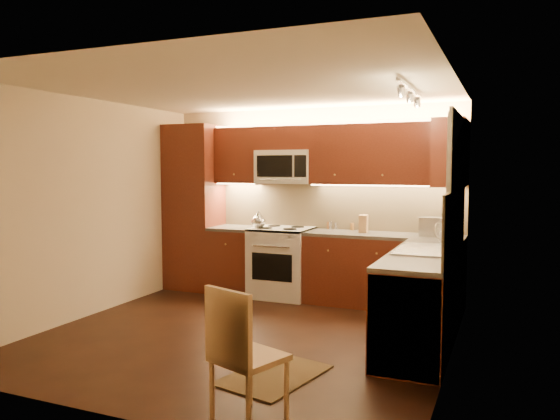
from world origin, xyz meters
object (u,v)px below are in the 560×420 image
at_px(kettle, 258,219).
at_px(toaster_oven, 435,226).
at_px(sink, 425,243).
at_px(microwave, 286,167).
at_px(knife_block, 363,224).
at_px(stove, 282,262).
at_px(dining_chair, 249,354).
at_px(soap_bottle, 443,234).

bearing_deg(kettle, toaster_oven, -11.54).
bearing_deg(sink, microwave, 147.79).
xyz_separation_m(sink, knife_block, (-0.93, 1.21, 0.03)).
relative_size(stove, knife_block, 4.20).
distance_m(toaster_oven, dining_chair, 3.60).
height_order(stove, kettle, kettle).
bearing_deg(stove, soap_bottle, -12.02).
relative_size(stove, toaster_oven, 2.48).
bearing_deg(microwave, knife_block, -2.68).
height_order(soap_bottle, dining_chair, soap_bottle).
distance_m(stove, microwave, 1.27).
distance_m(stove, dining_chair, 3.57).
bearing_deg(toaster_oven, kettle, -178.09).
bearing_deg(soap_bottle, stove, 152.72).
relative_size(kettle, soap_bottle, 1.30).
relative_size(microwave, toaster_oven, 2.05).
height_order(microwave, soap_bottle, microwave).
bearing_deg(soap_bottle, toaster_oven, 90.28).
height_order(microwave, dining_chair, microwave).
height_order(stove, dining_chair, dining_chair).
xyz_separation_m(stove, microwave, (0.00, 0.14, 1.26)).
height_order(sink, knife_block, knife_block).
bearing_deg(dining_chair, kettle, 134.11).
bearing_deg(knife_block, soap_bottle, -33.31).
height_order(microwave, knife_block, microwave).
relative_size(toaster_oven, knife_block, 1.69).
xyz_separation_m(stove, dining_chair, (1.18, -3.38, 0.01)).
relative_size(stove, dining_chair, 0.98).
bearing_deg(dining_chair, sink, 89.88).
xyz_separation_m(stove, sink, (2.00, -1.12, 0.52)).
xyz_separation_m(stove, kettle, (-0.27, -0.15, 0.57)).
relative_size(sink, dining_chair, 0.92).
relative_size(knife_block, dining_chair, 0.23).
bearing_deg(soap_bottle, knife_block, 137.34).
xyz_separation_m(sink, dining_chair, (-0.82, -2.25, -0.51)).
distance_m(knife_block, soap_bottle, 1.16).
height_order(stove, soap_bottle, soap_bottle).
height_order(stove, knife_block, knife_block).
distance_m(kettle, dining_chair, 3.58).
distance_m(microwave, dining_chair, 3.91).
relative_size(sink, knife_block, 3.93).
distance_m(microwave, sink, 2.48).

